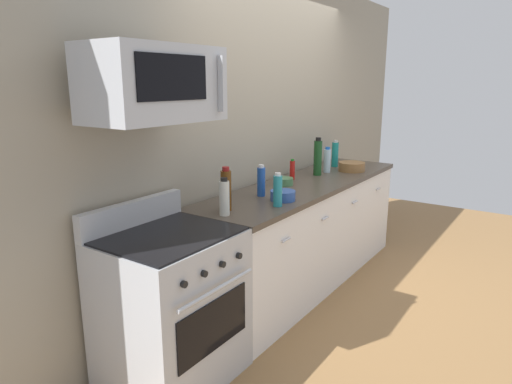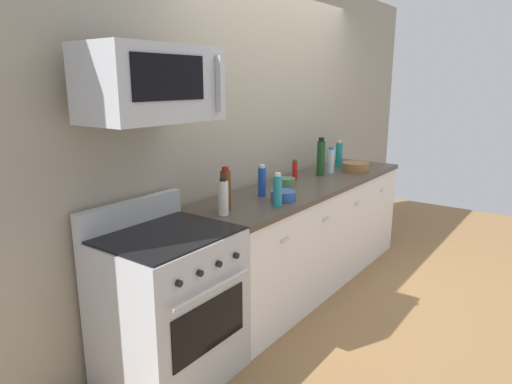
# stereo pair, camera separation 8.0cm
# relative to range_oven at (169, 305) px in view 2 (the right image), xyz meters

# --- Properties ---
(ground_plane) EXTENTS (6.81, 6.81, 0.00)m
(ground_plane) POSITION_rel_range_oven_xyz_m (1.67, -0.00, -0.47)
(ground_plane) COLOR olive
(back_wall) EXTENTS (5.68, 0.10, 2.70)m
(back_wall) POSITION_rel_range_oven_xyz_m (1.67, 0.41, 0.88)
(back_wall) COLOR #9E937F
(back_wall) RESTS_ON ground_plane
(counter_unit) EXTENTS (2.59, 0.66, 0.92)m
(counter_unit) POSITION_rel_range_oven_xyz_m (1.67, -0.00, -0.01)
(counter_unit) COLOR white
(counter_unit) RESTS_ON ground_plane
(range_oven) EXTENTS (0.76, 0.69, 1.07)m
(range_oven) POSITION_rel_range_oven_xyz_m (0.00, 0.00, 0.00)
(range_oven) COLOR #B7BABF
(range_oven) RESTS_ON ground_plane
(microwave) EXTENTS (0.74, 0.44, 0.40)m
(microwave) POSITION_rel_range_oven_xyz_m (0.00, 0.04, 1.28)
(microwave) COLOR #B7BABF
(bottle_soda_blue) EXTENTS (0.06, 0.06, 0.24)m
(bottle_soda_blue) POSITION_rel_range_oven_xyz_m (1.04, 0.06, 0.56)
(bottle_soda_blue) COLOR #1E4CA5
(bottle_soda_blue) RESTS_ON countertop_slab
(bottle_wine_amber) EXTENTS (0.07, 0.07, 0.30)m
(bottle_wine_amber) POSITION_rel_range_oven_xyz_m (0.58, 0.03, 0.59)
(bottle_wine_amber) COLOR #59330F
(bottle_wine_amber) RESTS_ON countertop_slab
(bottle_vinegar_white) EXTENTS (0.07, 0.07, 0.25)m
(bottle_vinegar_white) POSITION_rel_range_oven_xyz_m (0.48, -0.03, 0.57)
(bottle_vinegar_white) COLOR silver
(bottle_vinegar_white) RESTS_ON countertop_slab
(bottle_sparkling_teal) EXTENTS (0.07, 0.07, 0.27)m
(bottle_sparkling_teal) POSITION_rel_range_oven_xyz_m (2.47, 0.12, 0.58)
(bottle_sparkling_teal) COLOR #197F7A
(bottle_sparkling_teal) RESTS_ON countertop_slab
(bottle_hot_sauce_red) EXTENTS (0.05, 0.05, 0.18)m
(bottle_hot_sauce_red) POSITION_rel_range_oven_xyz_m (1.68, 0.16, 0.54)
(bottle_hot_sauce_red) COLOR #B21914
(bottle_hot_sauce_red) RESTS_ON countertop_slab
(bottle_wine_green) EXTENTS (0.08, 0.08, 0.35)m
(bottle_wine_green) POSITION_rel_range_oven_xyz_m (1.98, 0.06, 0.62)
(bottle_wine_green) COLOR #19471E
(bottle_wine_green) RESTS_ON countertop_slab
(bottle_water_clear) EXTENTS (0.07, 0.07, 0.24)m
(bottle_water_clear) POSITION_rel_range_oven_xyz_m (2.15, 0.05, 0.57)
(bottle_water_clear) COLOR silver
(bottle_water_clear) RESTS_ON countertop_slab
(bottle_dish_soap) EXTENTS (0.06, 0.06, 0.24)m
(bottle_dish_soap) POSITION_rel_range_oven_xyz_m (0.86, -0.20, 0.56)
(bottle_dish_soap) COLOR teal
(bottle_dish_soap) RESTS_ON countertop_slab
(bowl_green_glaze) EXTENTS (0.16, 0.16, 0.06)m
(bowl_green_glaze) POSITION_rel_range_oven_xyz_m (1.46, 0.11, 0.48)
(bowl_green_glaze) COLOR #477A4C
(bowl_green_glaze) RESTS_ON countertop_slab
(bowl_wooden_salad) EXTENTS (0.25, 0.25, 0.09)m
(bowl_wooden_salad) POSITION_rel_range_oven_xyz_m (2.35, -0.12, 0.50)
(bowl_wooden_salad) COLOR brown
(bowl_wooden_salad) RESTS_ON countertop_slab
(bowl_blue_mixing) EXTENTS (0.18, 0.18, 0.07)m
(bowl_blue_mixing) POSITION_rel_range_oven_xyz_m (1.02, -0.15, 0.49)
(bowl_blue_mixing) COLOR #2D519E
(bowl_blue_mixing) RESTS_ON countertop_slab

